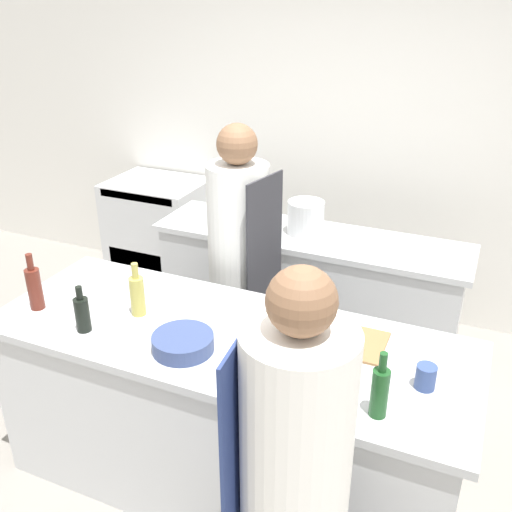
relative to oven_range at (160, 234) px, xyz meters
The scene contains 16 objects.
ground_plane 2.38m from the oven_range, 49.49° to the right, with size 16.00×16.00×0.00m, color gray.
wall_back 1.82m from the oven_range, 13.22° to the left, with size 8.00×0.06×2.80m.
prep_counter 2.33m from the oven_range, 49.49° to the right, with size 2.29×0.85×0.91m.
pass_counter 1.58m from the oven_range, 18.46° to the right, with size 2.07×0.55×0.91m.
oven_range is the anchor object (origin of this frame).
chef_at_prep_near 3.31m from the oven_range, 49.83° to the right, with size 0.37×0.36×1.71m.
chef_at_stove 1.66m from the oven_range, 39.81° to the right, with size 0.40×0.38×1.72m.
bottle_olive_oil 3.11m from the oven_range, 41.79° to the right, with size 0.07×0.07×0.28m.
bottle_vinegar 2.09m from the oven_range, 74.37° to the right, with size 0.07×0.07×0.30m.
bottle_wine 2.26m from the oven_range, 66.12° to the right, with size 0.07×0.07×0.23m.
bottle_cooking_oil 2.14m from the oven_range, 59.71° to the right, with size 0.07×0.07×0.28m.
bowl_mixing_large 2.46m from the oven_range, 54.57° to the right, with size 0.28×0.28×0.07m.
bowl_prep_small 2.88m from the oven_range, 45.10° to the right, with size 0.18×0.18×0.09m.
cup 3.06m from the oven_range, 36.71° to the right, with size 0.08×0.08×0.10m.
cutting_board 2.66m from the oven_range, 37.92° to the right, with size 0.31×0.27×0.01m.
stockpot 1.63m from the oven_range, 18.37° to the right, with size 0.24×0.24×0.22m.
Camera 1 is at (1.03, -2.00, 2.37)m, focal length 40.00 mm.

